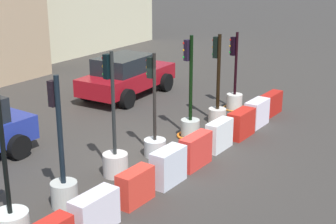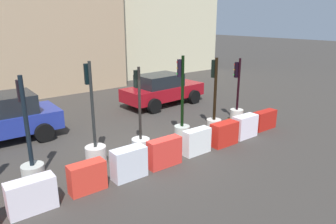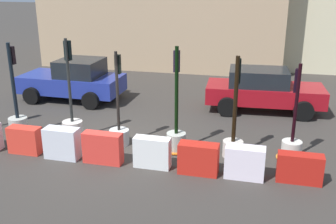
# 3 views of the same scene
# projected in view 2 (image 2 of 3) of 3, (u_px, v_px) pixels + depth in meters

# --- Properties ---
(ground_plane) EXTENTS (120.00, 120.00, 0.00)m
(ground_plane) POSITION_uv_depth(u_px,v_px,m) (147.00, 155.00, 10.42)
(ground_plane) COLOR #36322E
(traffic_light_1) EXTENTS (0.60, 0.60, 3.03)m
(traffic_light_1) POSITION_uv_depth(u_px,v_px,m) (32.00, 164.00, 8.38)
(traffic_light_1) COLOR #B2B4AB
(traffic_light_1) RESTS_ON ground_plane
(traffic_light_2) EXTENTS (0.64, 0.64, 3.22)m
(traffic_light_2) POSITION_uv_depth(u_px,v_px,m) (95.00, 146.00, 9.58)
(traffic_light_2) COLOR beige
(traffic_light_2) RESTS_ON ground_plane
(traffic_light_3) EXTENTS (0.61, 0.61, 2.91)m
(traffic_light_3) POSITION_uv_depth(u_px,v_px,m) (140.00, 137.00, 10.48)
(traffic_light_3) COLOR silver
(traffic_light_3) RESTS_ON ground_plane
(traffic_light_4) EXTENTS (0.83, 0.83, 3.14)m
(traffic_light_4) POSITION_uv_depth(u_px,v_px,m) (182.00, 127.00, 11.53)
(traffic_light_4) COLOR #AAADA4
(traffic_light_4) RESTS_ON ground_plane
(traffic_light_5) EXTENTS (0.59, 0.59, 2.94)m
(traffic_light_5) POSITION_uv_depth(u_px,v_px,m) (214.00, 115.00, 12.48)
(traffic_light_5) COLOR beige
(traffic_light_5) RESTS_ON ground_plane
(traffic_light_6) EXTENTS (0.82, 0.82, 2.78)m
(traffic_light_6) POSITION_uv_depth(u_px,v_px,m) (237.00, 111.00, 13.64)
(traffic_light_6) COLOR beige
(traffic_light_6) RESTS_ON ground_plane
(construction_barrier_1) EXTENTS (1.10, 0.45, 0.82)m
(construction_barrier_1) POSITION_uv_depth(u_px,v_px,m) (32.00, 196.00, 7.27)
(construction_barrier_1) COLOR silver
(construction_barrier_1) RESTS_ON ground_plane
(construction_barrier_2) EXTENTS (0.97, 0.41, 0.80)m
(construction_barrier_2) POSITION_uv_depth(u_px,v_px,m) (87.00, 177.00, 8.12)
(construction_barrier_2) COLOR red
(construction_barrier_2) RESTS_ON ground_plane
(construction_barrier_3) EXTENTS (1.00, 0.46, 0.90)m
(construction_barrier_3) POSITION_uv_depth(u_px,v_px,m) (129.00, 163.00, 8.79)
(construction_barrier_3) COLOR silver
(construction_barrier_3) RESTS_ON ground_plane
(construction_barrier_4) EXTENTS (1.11, 0.38, 0.88)m
(construction_barrier_4) POSITION_uv_depth(u_px,v_px,m) (165.00, 152.00, 9.51)
(construction_barrier_4) COLOR red
(construction_barrier_4) RESTS_ON ground_plane
(construction_barrier_5) EXTENTS (1.00, 0.38, 0.86)m
(construction_barrier_5) POSITION_uv_depth(u_px,v_px,m) (197.00, 141.00, 10.40)
(construction_barrier_5) COLOR white
(construction_barrier_5) RESTS_ON ground_plane
(construction_barrier_6) EXTENTS (1.06, 0.46, 0.84)m
(construction_barrier_6) POSITION_uv_depth(u_px,v_px,m) (224.00, 134.00, 11.11)
(construction_barrier_6) COLOR red
(construction_barrier_6) RESTS_ON ground_plane
(construction_barrier_7) EXTENTS (1.02, 0.45, 0.86)m
(construction_barrier_7) POSITION_uv_depth(u_px,v_px,m) (245.00, 126.00, 11.84)
(construction_barrier_7) COLOR white
(construction_barrier_7) RESTS_ON ground_plane
(construction_barrier_8) EXTENTS (1.13, 0.40, 0.77)m
(construction_barrier_8) POSITION_uv_depth(u_px,v_px,m) (264.00, 120.00, 12.73)
(construction_barrier_8) COLOR red
(construction_barrier_8) RESTS_ON ground_plane
(car_red_compact) EXTENTS (4.48, 2.31, 1.63)m
(car_red_compact) POSITION_uv_depth(u_px,v_px,m) (162.00, 89.00, 16.20)
(car_red_compact) COLOR maroon
(car_red_compact) RESTS_ON ground_plane
(car_blue_estate) EXTENTS (4.24, 2.37, 1.73)m
(car_blue_estate) POSITION_uv_depth(u_px,v_px,m) (1.00, 119.00, 11.38)
(car_blue_estate) COLOR navy
(car_blue_estate) RESTS_ON ground_plane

